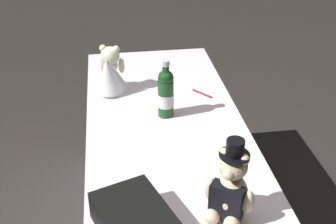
# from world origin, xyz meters

# --- Properties ---
(reception_table) EXTENTS (1.80, 0.70, 0.76)m
(reception_table) POSITION_xyz_m (0.00, 0.00, 0.38)
(reception_table) COLOR white
(reception_table) RESTS_ON ground_plane
(teddy_bear_groom) EXTENTS (0.16, 0.16, 0.30)m
(teddy_bear_groom) POSITION_xyz_m (-0.53, -0.13, 0.87)
(teddy_bear_groom) COLOR beige
(teddy_bear_groom) RESTS_ON reception_table
(teddy_bear_bride) EXTENTS (0.23, 0.19, 0.24)m
(teddy_bear_bride) POSITION_xyz_m (0.41, 0.23, 0.86)
(teddy_bear_bride) COLOR white
(teddy_bear_bride) RESTS_ON reception_table
(champagne_bottle) EXTENTS (0.07, 0.07, 0.27)m
(champagne_bottle) POSITION_xyz_m (0.14, -0.01, 0.88)
(champagne_bottle) COLOR #16421B
(champagne_bottle) RESTS_ON reception_table
(signing_pen) EXTENTS (0.10, 0.09, 0.01)m
(signing_pen) POSITION_xyz_m (0.32, -0.21, 0.77)
(signing_pen) COLOR maroon
(signing_pen) RESTS_ON reception_table
(gift_case_black) EXTENTS (0.32, 0.28, 0.10)m
(gift_case_black) POSITION_xyz_m (-0.56, 0.19, 0.81)
(gift_case_black) COLOR black
(gift_case_black) RESTS_ON reception_table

